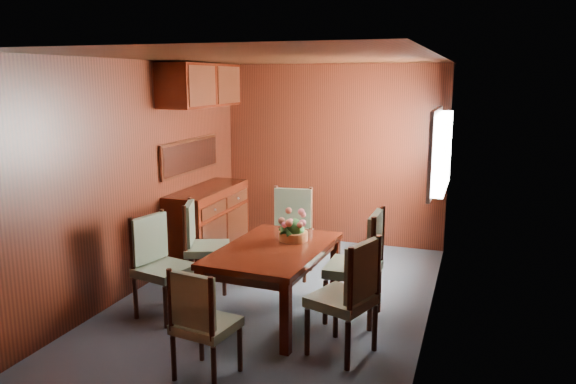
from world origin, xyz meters
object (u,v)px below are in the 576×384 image
at_px(chair_left_near, 158,260).
at_px(sideboard, 209,223).
at_px(flower_centerpiece, 293,226).
at_px(dining_table, 274,257).
at_px(chair_right_near, 350,291).
at_px(chair_head, 201,319).

bearing_deg(chair_left_near, sideboard, -156.46).
distance_m(chair_left_near, flower_centerpiece, 1.32).
bearing_deg(dining_table, flower_centerpiece, 73.12).
bearing_deg(chair_right_near, flower_centerpiece, 62.50).
height_order(sideboard, chair_right_near, chair_right_near).
xyz_separation_m(sideboard, chair_head, (1.25, -2.61, 0.04)).
bearing_deg(sideboard, dining_table, -44.61).
height_order(dining_table, chair_head, chair_head).
xyz_separation_m(dining_table, chair_left_near, (-1.04, -0.32, -0.04)).
bearing_deg(flower_centerpiece, sideboard, 143.74).
bearing_deg(chair_right_near, chair_head, 147.20).
xyz_separation_m(chair_right_near, chair_head, (-0.95, -0.72, -0.06)).
relative_size(dining_table, chair_head, 1.70).
relative_size(sideboard, chair_head, 1.60).
relative_size(dining_table, chair_right_near, 1.50).
height_order(dining_table, chair_left_near, chair_left_near).
bearing_deg(chair_right_near, sideboard, 69.51).
bearing_deg(chair_head, dining_table, 94.01).
distance_m(sideboard, flower_centerpiece, 1.85).
relative_size(dining_table, chair_left_near, 1.53).
distance_m(sideboard, chair_head, 2.89).
bearing_deg(flower_centerpiece, dining_table, -110.22).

